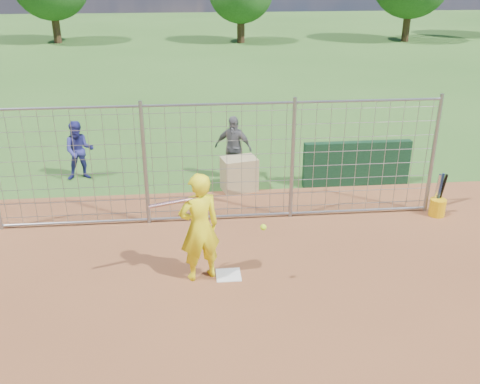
{
  "coord_description": "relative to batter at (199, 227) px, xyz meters",
  "views": [
    {
      "loc": [
        -0.57,
        -8.16,
        5.09
      ],
      "look_at": [
        0.3,
        0.8,
        1.15
      ],
      "focal_mm": 40.0,
      "sensor_mm": 36.0,
      "label": 1
    }
  ],
  "objects": [
    {
      "name": "equipment_bin",
      "position": [
        1.03,
        3.77,
        -0.57
      ],
      "size": [
        0.9,
        0.72,
        0.8
      ],
      "primitive_type": "cube",
      "rotation": [
        0.0,
        0.0,
        0.23
      ],
      "color": "tan",
      "rests_on": "ground"
    },
    {
      "name": "batter",
      "position": [
        0.0,
        0.0,
        0.0
      ],
      "size": [
        0.82,
        0.67,
        1.94
      ],
      "primitive_type": "imported",
      "rotation": [
        0.0,
        0.0,
        3.47
      ],
      "color": "#FDF116",
      "rests_on": "ground"
    },
    {
      "name": "home_plate",
      "position": [
        0.48,
        -0.0,
        -0.96
      ],
      "size": [
        0.43,
        0.43,
        0.02
      ],
      "primitive_type": "cube",
      "color": "silver",
      "rests_on": "ground"
    },
    {
      "name": "dugout_wall",
      "position": [
        3.88,
        3.8,
        -0.42
      ],
      "size": [
        2.6,
        0.2,
        1.1
      ],
      "primitive_type": "cube",
      "color": "#11381E",
      "rests_on": "ground"
    },
    {
      "name": "bucket_with_bats",
      "position": [
        5.13,
        1.96,
        -0.73
      ],
      "size": [
        0.34,
        0.35,
        0.98
      ],
      "color": "#E9A90C",
      "rests_on": "ground"
    },
    {
      "name": "equipment_in_play",
      "position": [
        -0.04,
        -0.23,
        0.47
      ],
      "size": [
        1.86,
        0.43,
        0.5
      ],
      "color": "silver",
      "rests_on": "ground"
    },
    {
      "name": "bystander_a",
      "position": [
        -2.84,
        4.84,
        -0.23
      ],
      "size": [
        0.79,
        0.66,
        1.49
      ],
      "primitive_type": "imported",
      "rotation": [
        0.0,
        0.0,
        0.14
      ],
      "color": "navy",
      "rests_on": "ground"
    },
    {
      "name": "bystander_b",
      "position": [
        0.95,
        4.46,
        -0.16
      ],
      "size": [
        1.03,
        0.78,
        1.63
      ],
      "primitive_type": "imported",
      "rotation": [
        0.0,
        0.0,
        -0.45
      ],
      "color": "#5B5B60",
      "rests_on": "ground"
    },
    {
      "name": "ground",
      "position": [
        0.48,
        0.2,
        -0.97
      ],
      "size": [
        100.0,
        100.0,
        0.0
      ],
      "primitive_type": "plane",
      "color": "#2D591E",
      "rests_on": "ground"
    },
    {
      "name": "backstop_fence",
      "position": [
        0.48,
        2.2,
        0.29
      ],
      "size": [
        9.08,
        0.08,
        2.6
      ],
      "color": "gray",
      "rests_on": "ground"
    }
  ]
}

